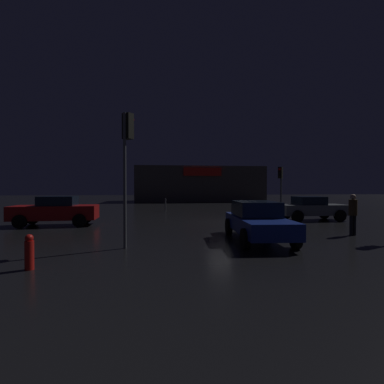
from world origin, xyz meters
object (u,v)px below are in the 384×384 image
(traffic_signal_opposite, at_px, (281,180))
(pedestrian, at_px, (353,211))
(car_crossing, at_px, (56,211))
(fire_hydrant, at_px, (29,252))
(traffic_signal_main, at_px, (127,144))
(car_near, at_px, (257,220))
(store_building, at_px, (198,184))
(car_far, at_px, (311,208))

(traffic_signal_opposite, height_order, pedestrian, traffic_signal_opposite)
(car_crossing, distance_m, fire_hydrant, 8.89)
(pedestrian, xyz_separation_m, fire_hydrant, (-11.57, -3.76, -0.60))
(fire_hydrant, bearing_deg, traffic_signal_main, 47.20)
(traffic_signal_main, relative_size, fire_hydrant, 5.13)
(traffic_signal_main, xyz_separation_m, car_crossing, (-4.46, 6.22, -2.73))
(car_near, relative_size, pedestrian, 2.63)
(pedestrian, bearing_deg, car_crossing, 160.76)
(store_building, relative_size, car_far, 4.47)
(traffic_signal_main, height_order, fire_hydrant, traffic_signal_main)
(pedestrian, relative_size, fire_hydrant, 1.99)
(car_near, bearing_deg, fire_hydrant, -155.77)
(traffic_signal_main, distance_m, fire_hydrant, 4.48)
(car_crossing, bearing_deg, store_building, 66.02)
(store_building, bearing_deg, fire_hydrant, -105.03)
(traffic_signal_opposite, distance_m, car_near, 13.04)
(traffic_signal_opposite, height_order, car_near, traffic_signal_opposite)
(car_far, relative_size, pedestrian, 2.29)
(store_building, xyz_separation_m, traffic_signal_opposite, (3.88, -19.93, 0.14))
(car_far, relative_size, fire_hydrant, 4.55)
(fire_hydrant, bearing_deg, store_building, 74.97)
(traffic_signal_opposite, bearing_deg, fire_hydrant, -132.04)
(car_crossing, height_order, pedestrian, pedestrian)
(car_near, bearing_deg, traffic_signal_main, -170.46)
(car_near, height_order, fire_hydrant, car_near)
(car_crossing, xyz_separation_m, pedestrian, (13.84, -4.83, 0.23))
(car_far, distance_m, pedestrian, 5.60)
(car_crossing, bearing_deg, traffic_signal_main, -54.40)
(store_building, xyz_separation_m, fire_hydrant, (-9.27, -34.51, -2.07))
(car_crossing, height_order, fire_hydrant, car_crossing)
(pedestrian, bearing_deg, car_near, -172.74)
(store_building, relative_size, traffic_signal_main, 3.97)
(traffic_signal_main, relative_size, car_far, 1.13)
(car_far, height_order, car_crossing, car_crossing)
(store_building, distance_m, fire_hydrant, 35.79)
(car_crossing, relative_size, fire_hydrant, 4.92)
(car_far, bearing_deg, pedestrian, -102.25)
(car_near, height_order, car_crossing, car_crossing)
(car_far, relative_size, car_crossing, 0.93)
(traffic_signal_opposite, relative_size, fire_hydrant, 4.16)
(traffic_signal_opposite, xyz_separation_m, car_far, (-0.39, -5.36, -1.89))
(pedestrian, height_order, fire_hydrant, pedestrian)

